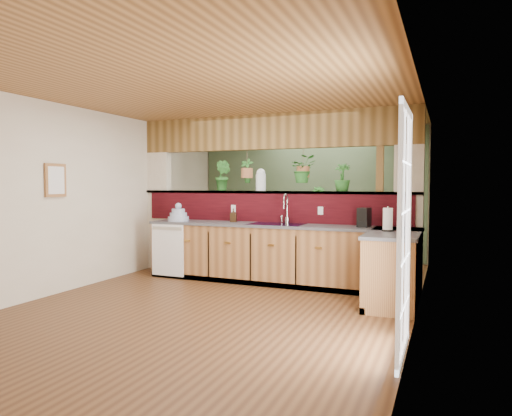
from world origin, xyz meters
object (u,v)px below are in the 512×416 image
at_px(faucet, 286,207).
at_px(dish_stack, 178,215).
at_px(soap_dispenser, 233,215).
at_px(glass_jar, 261,180).
at_px(shelving_console, 297,234).
at_px(coffee_maker, 364,218).
at_px(paper_towel, 388,220).

relative_size(faucet, dish_stack, 1.34).
distance_m(soap_dispenser, glass_jar, 0.72).
bearing_deg(glass_jar, dish_stack, -158.78).
bearing_deg(shelving_console, glass_jar, -101.69).
bearing_deg(glass_jar, soap_dispenser, -142.44).
xyz_separation_m(coffee_maker, glass_jar, (-1.70, 0.34, 0.55)).
xyz_separation_m(faucet, shelving_console, (-0.50, 2.12, -0.64)).
distance_m(coffee_maker, paper_towel, 0.59).
relative_size(dish_stack, shelving_console, 0.24).
distance_m(dish_stack, glass_jar, 1.45).
bearing_deg(dish_stack, coffee_maker, 2.84).
height_order(soap_dispenser, coffee_maker, coffee_maker).
distance_m(dish_stack, shelving_console, 2.73).
bearing_deg(coffee_maker, dish_stack, -169.48).
relative_size(paper_towel, shelving_console, 0.22).
height_order(faucet, paper_towel, faucet).
relative_size(paper_towel, glass_jar, 0.89).
bearing_deg(glass_jar, paper_towel, -20.88).
bearing_deg(dish_stack, shelving_console, 62.46).
height_order(coffee_maker, paper_towel, paper_towel).
distance_m(faucet, coffee_maker, 1.20).
distance_m(soap_dispenser, coffee_maker, 2.05).
relative_size(faucet, coffee_maker, 1.70).
height_order(faucet, glass_jar, glass_jar).
bearing_deg(coffee_maker, paper_towel, -42.73).
height_order(faucet, coffee_maker, faucet).
height_order(soap_dispenser, paper_towel, paper_towel).
distance_m(coffee_maker, shelving_console, 2.86).
relative_size(faucet, glass_jar, 1.28).
bearing_deg(paper_towel, shelving_console, 127.59).
height_order(dish_stack, soap_dispenser, dish_stack).
distance_m(dish_stack, paper_towel, 3.33).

